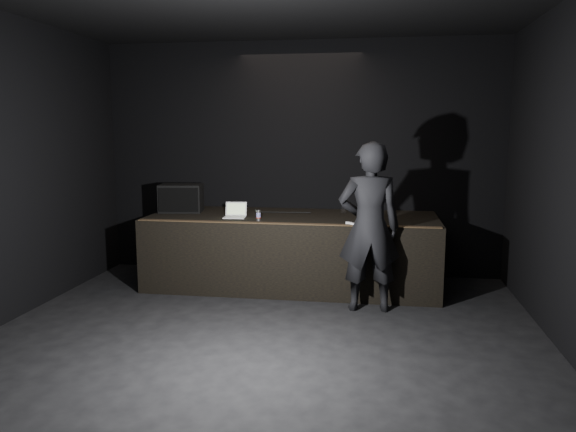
% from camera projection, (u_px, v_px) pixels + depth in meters
% --- Properties ---
extents(ground, '(7.00, 7.00, 0.00)m').
position_uv_depth(ground, '(250.00, 362.00, 5.34)').
color(ground, black).
rests_on(ground, ground).
extents(room_walls, '(6.10, 7.10, 3.52)m').
position_uv_depth(room_walls, '(248.00, 149.00, 5.03)').
color(room_walls, black).
rests_on(room_walls, ground).
extents(stage_riser, '(4.00, 1.50, 1.00)m').
position_uv_depth(stage_riser, '(293.00, 250.00, 7.93)').
color(stage_riser, black).
rests_on(stage_riser, ground).
extents(riser_lip, '(3.92, 0.10, 0.01)m').
position_uv_depth(riser_lip, '(284.00, 223.00, 7.16)').
color(riser_lip, brown).
rests_on(riser_lip, stage_riser).
extents(stage_monitor, '(0.66, 0.53, 0.40)m').
position_uv_depth(stage_monitor, '(181.00, 198.00, 8.20)').
color(stage_monitor, black).
rests_on(stage_monitor, stage_riser).
extents(cable, '(0.82, 0.09, 0.02)m').
position_uv_depth(cable, '(283.00, 212.00, 8.11)').
color(cable, black).
rests_on(cable, stage_riser).
extents(laptop, '(0.31, 0.28, 0.20)m').
position_uv_depth(laptop, '(235.00, 213.00, 7.70)').
color(laptop, silver).
rests_on(laptop, stage_riser).
extents(beer_can, '(0.06, 0.06, 0.14)m').
position_uv_depth(beer_can, '(258.00, 215.00, 7.41)').
color(beer_can, silver).
rests_on(beer_can, stage_riser).
extents(plastic_cup, '(0.08, 0.08, 0.10)m').
position_uv_depth(plastic_cup, '(344.00, 209.00, 8.09)').
color(plastic_cup, white).
rests_on(plastic_cup, stage_riser).
extents(wii_remote, '(0.15, 0.15, 0.03)m').
position_uv_depth(wii_remote, '(351.00, 224.00, 7.08)').
color(wii_remote, white).
rests_on(wii_remote, stage_riser).
extents(person, '(0.80, 0.57, 2.06)m').
position_uv_depth(person, '(369.00, 227.00, 6.76)').
color(person, black).
rests_on(person, ground).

